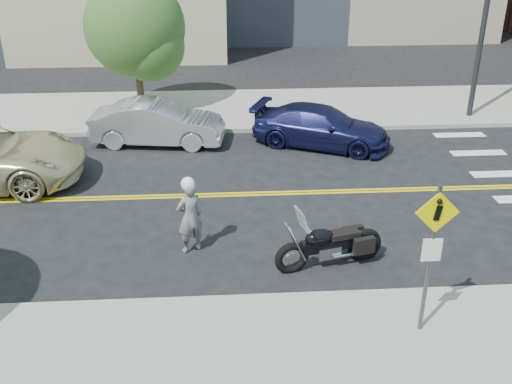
{
  "coord_description": "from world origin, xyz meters",
  "views": [
    {
      "loc": [
        0.51,
        -15.18,
        7.43
      ],
      "look_at": [
        1.34,
        -2.34,
        1.2
      ],
      "focal_mm": 42.0,
      "sensor_mm": 36.0,
      "label": 1
    }
  ],
  "objects_px": {
    "motorcyclist": "(190,215)",
    "motorcycle": "(331,235)",
    "pedestrian_sign": "(432,246)",
    "parked_car_blue": "(321,127)",
    "parked_car_silver": "(157,123)"
  },
  "relations": [
    {
      "from": "pedestrian_sign",
      "to": "parked_car_blue",
      "type": "height_order",
      "value": "pedestrian_sign"
    },
    {
      "from": "motorcycle",
      "to": "parked_car_blue",
      "type": "relative_size",
      "value": 0.54
    },
    {
      "from": "motorcyclist",
      "to": "parked_car_blue",
      "type": "bearing_deg",
      "value": -150.67
    },
    {
      "from": "motorcyclist",
      "to": "motorcycle",
      "type": "distance_m",
      "value": 3.26
    },
    {
      "from": "parked_car_silver",
      "to": "parked_car_blue",
      "type": "relative_size",
      "value": 0.97
    },
    {
      "from": "motorcycle",
      "to": "parked_car_blue",
      "type": "xyz_separation_m",
      "value": [
        1.0,
        7.38,
        -0.09
      ]
    },
    {
      "from": "pedestrian_sign",
      "to": "parked_car_blue",
      "type": "relative_size",
      "value": 0.65
    },
    {
      "from": "pedestrian_sign",
      "to": "motorcycle",
      "type": "xyz_separation_m",
      "value": [
        -1.29,
        2.56,
        -1.2
      ]
    },
    {
      "from": "motorcyclist",
      "to": "parked_car_blue",
      "type": "xyz_separation_m",
      "value": [
        4.15,
        6.56,
        -0.28
      ]
    },
    {
      "from": "pedestrian_sign",
      "to": "parked_car_silver",
      "type": "height_order",
      "value": "pedestrian_sign"
    },
    {
      "from": "parked_car_silver",
      "to": "parked_car_blue",
      "type": "distance_m",
      "value": 5.51
    },
    {
      "from": "motorcyclist",
      "to": "motorcycle",
      "type": "bearing_deg",
      "value": 136.95
    },
    {
      "from": "motorcycle",
      "to": "pedestrian_sign",
      "type": "bearing_deg",
      "value": -77.94
    },
    {
      "from": "parked_car_silver",
      "to": "motorcycle",
      "type": "bearing_deg",
      "value": -143.0
    },
    {
      "from": "pedestrian_sign",
      "to": "parked_car_blue",
      "type": "bearing_deg",
      "value": 91.65
    }
  ]
}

